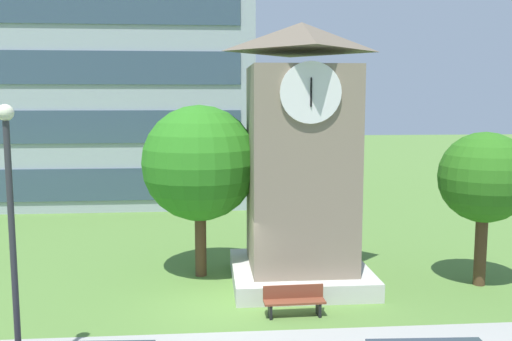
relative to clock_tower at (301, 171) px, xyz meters
name	(u,v)px	position (x,y,z in m)	size (l,w,h in m)	color
ground_plane	(218,306)	(-2.86, -2.06, -3.89)	(160.00, 160.00, 0.00)	#567F38
office_building	(87,73)	(-11.04, 19.71, 4.11)	(21.18, 14.08, 16.00)	#9EA8B2
clock_tower	(301,171)	(0.00, 0.00, 0.00)	(4.63, 4.63, 8.83)	gray
park_bench	(294,300)	(-0.66, -3.04, -3.43)	(1.81, 0.54, 0.88)	brown
street_lamp	(11,214)	(-7.41, -6.32, -0.06)	(0.36, 0.36, 6.22)	#333338
tree_streetside	(484,178)	(6.09, -0.82, -0.20)	(3.04, 3.04, 5.25)	#513823
tree_by_building	(200,163)	(-3.42, 1.01, 0.18)	(4.08, 4.08, 6.12)	#513823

